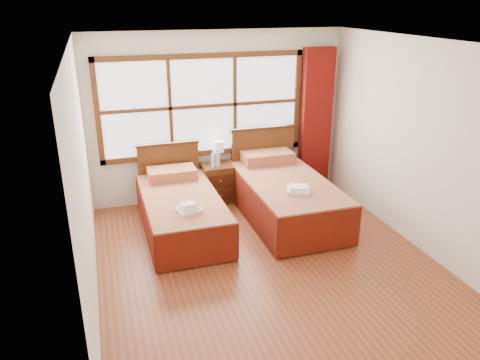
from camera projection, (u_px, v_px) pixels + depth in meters
name	position (u px, v px, depth m)	size (l,w,h in m)	color
floor	(268.00, 263.00, 5.71)	(4.50, 4.50, 0.00)	brown
ceiling	(273.00, 43.00, 4.77)	(4.50, 4.50, 0.00)	white
wall_back	(219.00, 117.00, 7.24)	(4.00, 4.00, 0.00)	silver
wall_left	(83.00, 182.00, 4.69)	(4.50, 4.50, 0.00)	silver
wall_right	(421.00, 147.00, 5.80)	(4.50, 4.50, 0.00)	silver
window	(203.00, 106.00, 7.07)	(3.16, 0.06, 1.56)	white
curtain	(316.00, 120.00, 7.61)	(0.50, 0.16, 2.30)	maroon
bed_left	(181.00, 210.00, 6.44)	(1.03, 2.05, 0.99)	#3D1B0C
bed_right	(284.00, 194.00, 6.85)	(1.15, 2.22, 1.12)	#3D1B0C
nightstand	(217.00, 183.00, 7.35)	(0.46, 0.45, 0.61)	#532B12
towels_left	(189.00, 208.00, 5.83)	(0.33, 0.30, 0.12)	white
towels_right	(298.00, 189.00, 6.25)	(0.38, 0.36, 0.09)	white
lamp	(218.00, 147.00, 7.29)	(0.18, 0.18, 0.34)	gold
bottle_near	(213.00, 161.00, 7.10)	(0.06, 0.06, 0.23)	#AEC9E0
bottle_far	(217.00, 159.00, 7.12)	(0.07, 0.07, 0.27)	#AEC9E0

